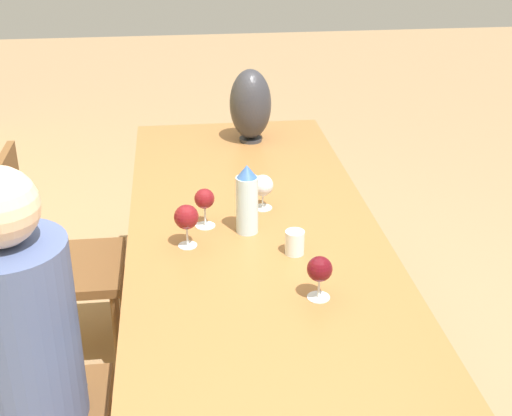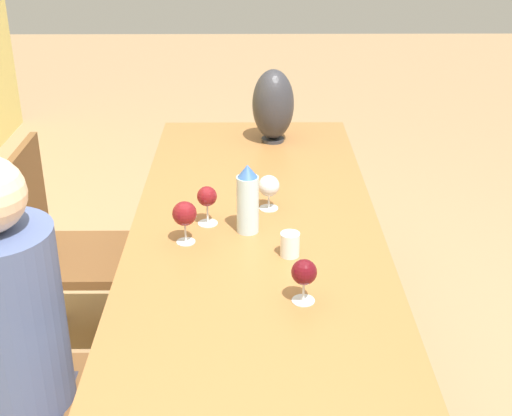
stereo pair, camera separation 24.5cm
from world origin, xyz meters
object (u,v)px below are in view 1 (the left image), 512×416
Objects in this scene: chair_near at (7,405)px; person_near at (28,354)px; water_bottle at (247,200)px; wine_glass_1 at (204,200)px; wine_glass_2 at (320,270)px; wine_glass_3 at (263,186)px; water_tumbler at (295,242)px; chair_far at (49,257)px; wine_glass_0 at (186,218)px; vase at (250,105)px.

chair_near is 0.75× the size of person_near.
person_near reaches higher than water_bottle.
person_near reaches higher than wine_glass_1.
wine_glass_3 is at bearing 7.84° from wine_glass_2.
water_bottle is 3.09× the size of water_tumbler.
wine_glass_1 reaches higher than water_tumbler.
chair_far is (0.90, 0.00, 0.00)m from chair_near.
water_bottle is at bearing 157.17° from wine_glass_3.
wine_glass_2 reaches higher than wine_glass_3.
wine_glass_1 is (0.06, 0.14, -0.02)m from water_bottle.
wine_glass_0 is 0.83m from chair_far.
wine_glass_2 is (-0.37, -0.38, -0.01)m from wine_glass_0.
vase is at bearing -18.12° from wine_glass_0.
water_bottle is 0.16m from wine_glass_1.
water_tumbler is 0.09× the size of chair_far.
chair_near is 1.00× the size of chair_far.
person_near is at bearing -174.55° from chair_far.
water_tumbler is 0.09× the size of chair_near.
wine_glass_3 is at bearing -47.67° from wine_glass_0.
vase is 0.36× the size of chair_far.
person_near is (-0.68, 0.76, -0.19)m from wine_glass_3.
wine_glass_1 is at bearing 31.26° from wine_glass_2.
wine_glass_3 is (0.36, 0.06, 0.05)m from water_tumbler.
chair_far is at bearing 62.39° from water_bottle.
water_tumbler is 0.60× the size of wine_glass_2.
wine_glass_3 is at bearing -60.90° from wine_glass_1.
water_bottle is 0.93m from vase.
wine_glass_1 is at bearing -48.52° from chair_near.
person_near is at bearing -90.00° from chair_near.
chair_near is at bearing 122.56° from water_bottle.
wine_glass_1 is at bearing 119.10° from wine_glass_3.
wine_glass_2 is at bearing -87.33° from chair_near.
chair_near reaches higher than wine_glass_0.
vase is (0.92, -0.11, 0.05)m from water_bottle.
wine_glass_0 reaches higher than wine_glass_1.
wine_glass_0 is 1.05× the size of wine_glass_1.
wine_glass_1 is (0.23, 0.28, 0.06)m from water_tumbler.
wine_glass_1 is 0.81m from chair_far.
water_tumbler is at bearing 5.40° from wine_glass_2.
vase is 2.36× the size of wine_glass_1.
water_bottle is 0.24m from water_tumbler.
water_tumbler is 0.61× the size of wine_glass_3.
wine_glass_2 reaches higher than water_tumbler.
wine_glass_1 is 0.80m from person_near.
water_bottle is at bearing -117.61° from chair_far.
vase reaches higher than wine_glass_1.
water_bottle reaches higher than chair_near.
wine_glass_3 is (0.26, -0.29, -0.02)m from wine_glass_0.
water_bottle reaches higher than wine_glass_0.
person_near reaches higher than wine_glass_2.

